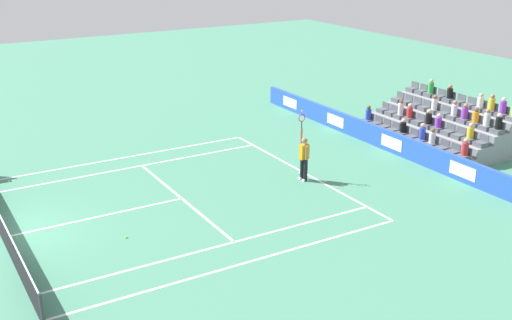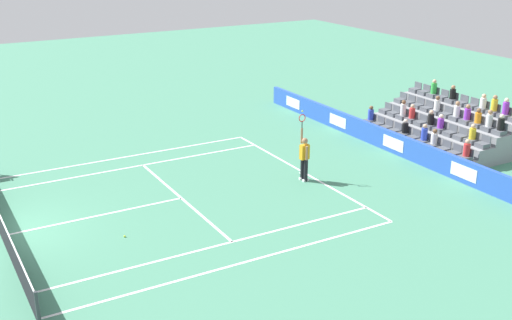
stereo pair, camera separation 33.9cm
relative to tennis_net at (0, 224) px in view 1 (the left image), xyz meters
The scene contains 14 objects.
ground_plane 0.49m from the tennis_net, ahead, with size 80.00×80.00×0.00m, color #47896B.
line_baseline 11.90m from the tennis_net, 90.00° to the right, with size 10.97×0.10×0.01m, color white.
line_service 6.42m from the tennis_net, 90.00° to the right, with size 8.23×0.10×0.01m, color white.
line_centre_service 3.24m from the tennis_net, 90.00° to the right, with size 0.10×6.40×0.01m, color white.
line_singles_sideline_left 7.25m from the tennis_net, 55.31° to the right, with size 0.10×11.89×0.01m, color white.
line_singles_sideline_right 7.25m from the tennis_net, 124.69° to the right, with size 0.10×11.89×0.01m, color white.
line_doubles_sideline_left 8.10m from the tennis_net, 47.30° to the right, with size 0.10×11.89×0.01m, color white.
line_doubles_sideline_right 8.10m from the tennis_net, 132.70° to the right, with size 0.10×11.89×0.01m, color white.
line_centre_mark 11.80m from the tennis_net, 90.00° to the right, with size 0.10×0.20×0.01m, color white.
sponsor_barrier 16.80m from the tennis_net, 90.00° to the right, with size 20.71×0.22×0.95m.
tennis_net is the anchor object (origin of this frame).
tennis_player 11.45m from the tennis_net, 93.70° to the right, with size 0.53×0.36×2.85m.
stadium_stand 19.74m from the tennis_net, 90.07° to the right, with size 6.82×3.80×2.61m.
loose_tennis_ball 4.09m from the tennis_net, 120.58° to the right, with size 0.07×0.07×0.07m, color #D1E533.
Camera 1 is at (-20.27, 2.30, 9.42)m, focal length 44.63 mm.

